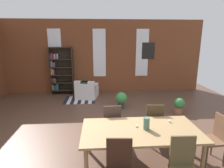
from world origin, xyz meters
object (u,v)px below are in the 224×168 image
dining_chair_far_right (153,121)px  dining_chair_near_right (184,167)px  armchair_white (87,91)px  potted_plant_corner (121,99)px  dining_chair_far_left (112,123)px  dining_table (141,133)px  vase_on_table (146,123)px  potted_plant_by_shelf (179,105)px  bookshelf_tall (60,71)px  dining_chair_head_right (215,137)px

dining_chair_far_right → dining_chair_near_right: bearing=-89.6°
armchair_white → potted_plant_corner: 1.81m
dining_chair_far_left → potted_plant_corner: 2.25m
dining_table → dining_chair_far_right: 0.92m
vase_on_table → dining_chair_far_right: 0.92m
dining_table → dining_chair_far_left: size_ratio=2.26×
potted_plant_by_shelf → potted_plant_corner: size_ratio=0.88×
dining_table → dining_chair_near_right: 0.93m
bookshelf_tall → armchair_white: bearing=-31.0°
dining_table → armchair_white: 4.46m
vase_on_table → dining_chair_near_right: size_ratio=0.24×
dining_table → bookshelf_tall: bookshelf_tall is taller
vase_on_table → armchair_white: (-1.36, 4.26, -0.57)m
dining_chair_near_right → potted_plant_by_shelf: bearing=67.5°
bookshelf_tall → potted_plant_by_shelf: bearing=-31.0°
vase_on_table → potted_plant_corner: size_ratio=0.40×
armchair_white → vase_on_table: bearing=-72.3°
dining_chair_head_right → bookshelf_tall: (-3.86, 4.95, 0.50)m
vase_on_table → potted_plant_corner: vase_on_table is taller
dining_chair_head_right → dining_chair_far_left: bearing=158.2°
dining_chair_far_right → dining_chair_near_right: same height
dining_table → dining_chair_near_right: bearing=-57.9°
dining_table → armchair_white: size_ratio=2.26×
dining_chair_head_right → potted_plant_by_shelf: (0.36, 2.41, -0.24)m
dining_chair_near_right → potted_plant_corner: (-0.49, 3.74, -0.18)m
dining_chair_near_right → potted_plant_by_shelf: 3.46m
dining_chair_far_left → dining_table: bearing=-58.3°
vase_on_table → dining_chair_head_right: vase_on_table is taller
dining_chair_head_right → potted_plant_corner: bearing=116.0°
dining_chair_far_left → dining_chair_head_right: (1.93, -0.77, 0.00)m
dining_chair_far_right → potted_plant_corner: (-0.48, 2.19, -0.18)m
bookshelf_tall → potted_plant_corner: 3.20m
bookshelf_tall → potted_plant_corner: bookshelf_tall is taller
dining_chair_far_left → armchair_white: 3.58m
vase_on_table → dining_chair_near_right: (0.38, -0.78, -0.33)m
dining_chair_head_right → armchair_white: dining_chair_head_right is taller
vase_on_table → bookshelf_tall: 5.56m
dining_chair_head_right → potted_plant_by_shelf: bearing=81.5°
dining_chair_far_right → bookshelf_tall: 5.11m
potted_plant_corner → dining_chair_far_left: bearing=-102.4°
dining_chair_head_right → dining_chair_far_right: bearing=141.5°
vase_on_table → dining_chair_far_left: (-0.58, 0.78, -0.33)m
dining_chair_far_right → bookshelf_tall: bookshelf_tall is taller
dining_table → dining_chair_head_right: bearing=0.2°
bookshelf_tall → potted_plant_corner: size_ratio=3.51×
vase_on_table → dining_chair_far_left: vase_on_table is taller
dining_chair_near_right → dining_chair_far_left: bearing=121.9°
dining_chair_near_right → dining_chair_far_right: bearing=90.4°
dining_table → potted_plant_corner: (0.00, 2.97, -0.33)m
vase_on_table → dining_chair_near_right: vase_on_table is taller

